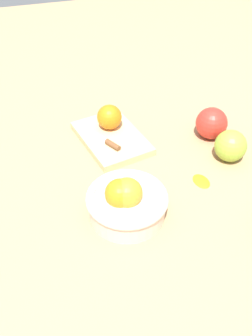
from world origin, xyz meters
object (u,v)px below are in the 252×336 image
(bowl, at_px, (126,202))
(orange_on_board, at_px, (109,117))
(apple_front_center, at_px, (231,146))
(apple_front_right, at_px, (212,123))
(cutting_board, at_px, (112,138))
(knife, at_px, (104,140))

(bowl, relative_size, orange_on_board, 2.67)
(apple_front_center, relative_size, apple_front_right, 0.95)
(bowl, relative_size, apple_front_center, 2.19)
(cutting_board, relative_size, orange_on_board, 3.24)
(orange_on_board, xyz_separation_m, knife, (-0.06, 0.03, -0.03))
(knife, bearing_deg, apple_front_right, -95.78)
(bowl, xyz_separation_m, cutting_board, (0.26, -0.03, -0.03))
(apple_front_center, bearing_deg, cutting_board, 60.94)
(bowl, xyz_separation_m, orange_on_board, (0.30, -0.04, 0.01))
(cutting_board, bearing_deg, orange_on_board, -6.95)
(bowl, height_order, apple_front_center, bowl)
(bowl, xyz_separation_m, knife, (0.24, -0.01, -0.02))
(knife, xyz_separation_m, apple_front_center, (-0.13, -0.29, 0.02))
(apple_front_right, bearing_deg, apple_front_center, -176.47)
(orange_on_board, relative_size, knife, 0.46)
(bowl, bearing_deg, apple_front_center, -68.99)
(knife, xyz_separation_m, apple_front_right, (-0.03, -0.28, 0.02))
(apple_front_right, bearing_deg, orange_on_board, 71.44)
(bowl, distance_m, knife, 0.24)
(bowl, bearing_deg, cutting_board, -7.33)
(apple_front_right, bearing_deg, knife, 84.22)
(cutting_board, height_order, orange_on_board, orange_on_board)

